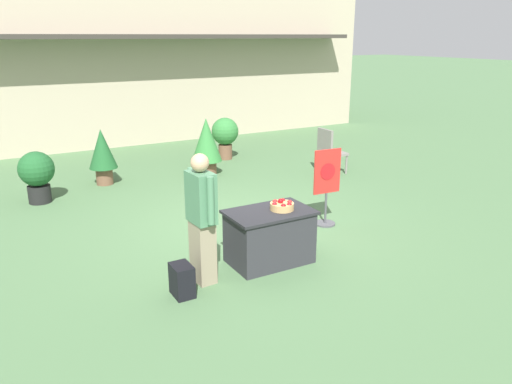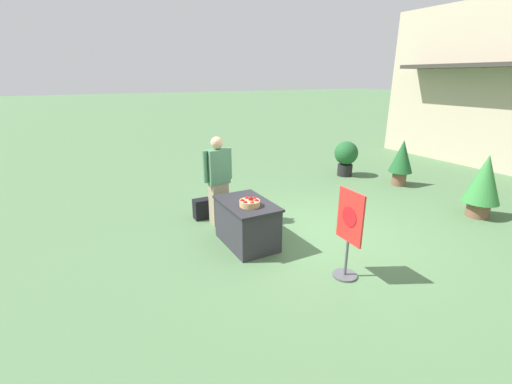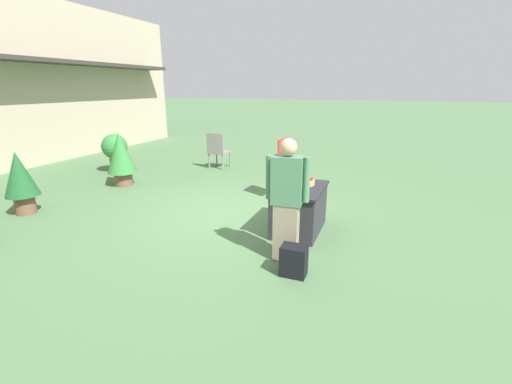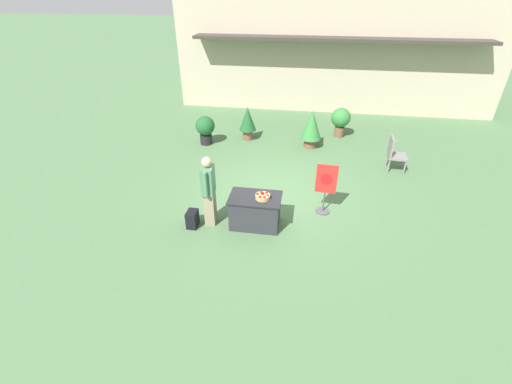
# 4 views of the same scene
# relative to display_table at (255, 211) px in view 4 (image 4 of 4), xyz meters

# --- Properties ---
(ground_plane) EXTENTS (120.00, 120.00, 0.00)m
(ground_plane) POSITION_rel_display_table_xyz_m (0.37, 1.36, -0.40)
(ground_plane) COLOR #4C7047
(storefront_building) EXTENTS (13.82, 5.48, 5.07)m
(storefront_building) POSITION_rel_display_table_xyz_m (1.97, 11.20, 2.14)
(storefront_building) COLOR #B7A88E
(storefront_building) RESTS_ON ground_plane
(display_table) EXTENTS (1.22, 0.78, 0.79)m
(display_table) POSITION_rel_display_table_xyz_m (0.00, 0.00, 0.00)
(display_table) COLOR #2D2D33
(display_table) RESTS_ON ground_plane
(apple_basket) EXTENTS (0.34, 0.34, 0.16)m
(apple_basket) POSITION_rel_display_table_xyz_m (0.18, -0.04, 0.45)
(apple_basket) COLOR tan
(apple_basket) RESTS_ON display_table
(person_visitor) EXTENTS (0.29, 0.61, 1.76)m
(person_visitor) POSITION_rel_display_table_xyz_m (-1.08, -0.08, 0.51)
(person_visitor) COLOR gray
(person_visitor) RESTS_ON ground_plane
(backpack) EXTENTS (0.24, 0.34, 0.42)m
(backpack) POSITION_rel_display_table_xyz_m (-1.48, -0.31, -0.19)
(backpack) COLOR black
(backpack) RESTS_ON ground_plane
(poster_board) EXTENTS (0.52, 0.36, 1.35)m
(poster_board) POSITION_rel_display_table_xyz_m (1.63, 0.81, 0.32)
(poster_board) COLOR #4C4C51
(poster_board) RESTS_ON ground_plane
(patio_chair) EXTENTS (0.57, 0.57, 1.08)m
(patio_chair) POSITION_rel_display_table_xyz_m (3.76, 3.50, 0.20)
(patio_chair) COLOR gray
(patio_chair) RESTS_ON ground_plane
(potted_plant_near_left) EXTENTS (0.72, 0.72, 1.34)m
(potted_plant_near_left) POSITION_rel_display_table_xyz_m (1.21, 4.88, 0.36)
(potted_plant_near_left) COLOR brown
(potted_plant_near_left) RESTS_ON ground_plane
(potted_plant_near_right) EXTENTS (0.61, 0.61, 1.24)m
(potted_plant_near_right) POSITION_rel_display_table_xyz_m (-1.13, 5.24, 0.33)
(potted_plant_near_right) COLOR brown
(potted_plant_near_right) RESTS_ON ground_plane
(potted_plant_far_left) EXTENTS (0.71, 0.71, 1.11)m
(potted_plant_far_left) POSITION_rel_display_table_xyz_m (2.27, 6.06, 0.28)
(potted_plant_far_left) COLOR brown
(potted_plant_far_left) RESTS_ON ground_plane
(potted_plant_far_right) EXTENTS (0.68, 0.68, 1.03)m
(potted_plant_far_right) POSITION_rel_display_table_xyz_m (-2.55, 4.58, 0.20)
(potted_plant_far_right) COLOR black
(potted_plant_far_right) RESTS_ON ground_plane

